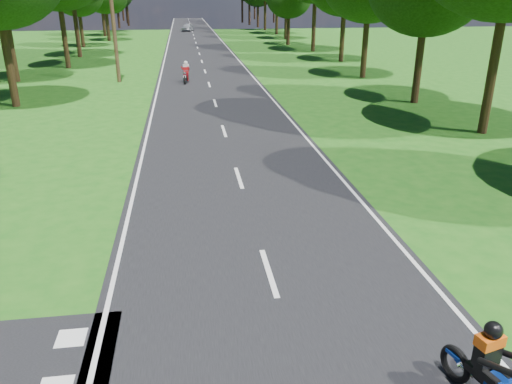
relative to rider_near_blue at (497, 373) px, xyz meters
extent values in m
plane|color=#1A5613|center=(-2.50, 2.27, -0.73)|extent=(160.00, 160.00, 0.00)
cube|color=black|center=(-2.50, 52.27, -0.72)|extent=(7.00, 140.00, 0.02)
cube|color=silver|center=(-2.50, 4.27, -0.71)|extent=(0.12, 2.00, 0.01)
cube|color=silver|center=(-2.50, 10.27, -0.71)|extent=(0.12, 2.00, 0.01)
cube|color=silver|center=(-2.50, 16.27, -0.71)|extent=(0.12, 2.00, 0.01)
cube|color=silver|center=(-2.50, 22.27, -0.71)|extent=(0.12, 2.00, 0.01)
cube|color=silver|center=(-2.50, 28.27, -0.71)|extent=(0.12, 2.00, 0.01)
cube|color=silver|center=(-2.50, 34.27, -0.71)|extent=(0.12, 2.00, 0.01)
cube|color=silver|center=(-2.50, 40.27, -0.71)|extent=(0.12, 2.00, 0.01)
cube|color=silver|center=(-2.50, 46.27, -0.71)|extent=(0.12, 2.00, 0.01)
cube|color=silver|center=(-2.50, 52.27, -0.71)|extent=(0.12, 2.00, 0.01)
cube|color=silver|center=(-2.50, 58.27, -0.71)|extent=(0.12, 2.00, 0.01)
cube|color=silver|center=(-2.50, 64.27, -0.71)|extent=(0.12, 2.00, 0.01)
cube|color=silver|center=(-2.50, 70.27, -0.71)|extent=(0.12, 2.00, 0.01)
cube|color=silver|center=(-2.50, 76.27, -0.71)|extent=(0.12, 2.00, 0.01)
cube|color=silver|center=(-2.50, 82.27, -0.71)|extent=(0.12, 2.00, 0.01)
cube|color=silver|center=(-2.50, 88.27, -0.71)|extent=(0.12, 2.00, 0.01)
cube|color=silver|center=(-2.50, 94.27, -0.71)|extent=(0.12, 2.00, 0.01)
cube|color=silver|center=(-2.50, 100.27, -0.71)|extent=(0.12, 2.00, 0.01)
cube|color=silver|center=(-2.50, 106.27, -0.71)|extent=(0.12, 2.00, 0.01)
cube|color=silver|center=(-2.50, 112.27, -0.71)|extent=(0.12, 2.00, 0.01)
cube|color=silver|center=(-2.50, 118.27, -0.71)|extent=(0.12, 2.00, 0.01)
cube|color=silver|center=(-5.80, 52.27, -0.71)|extent=(0.10, 140.00, 0.01)
cube|color=silver|center=(0.80, 52.27, -0.71)|extent=(0.10, 140.00, 0.01)
cube|color=silver|center=(-6.30, 2.57, -0.71)|extent=(0.50, 0.50, 0.01)
cylinder|color=black|center=(-13.08, 23.02, 1.22)|extent=(0.40, 0.40, 3.91)
cylinder|color=black|center=(-15.44, 31.45, 1.16)|extent=(0.40, 0.40, 3.79)
cylinder|color=black|center=(-13.33, 37.86, 1.42)|extent=(0.40, 0.40, 4.32)
cylinder|color=black|center=(-13.76, 45.36, 1.47)|extent=(0.40, 0.40, 4.40)
cylinder|color=black|center=(-15.11, 55.04, 0.87)|extent=(0.40, 0.40, 3.20)
cylinder|color=black|center=(-13.25, 62.42, 0.88)|extent=(0.40, 0.40, 3.22)
cylinder|color=black|center=(-14.79, 70.18, 1.07)|extent=(0.40, 0.40, 3.61)
cylinder|color=black|center=(-14.44, 78.01, 0.60)|extent=(0.40, 0.40, 2.67)
ellipsoid|color=black|center=(-14.44, 78.01, 3.88)|extent=(4.67, 4.67, 3.97)
cylinder|color=black|center=(-14.68, 87.17, 0.81)|extent=(0.40, 0.40, 3.09)
cylinder|color=black|center=(-13.73, 93.68, 1.50)|extent=(0.40, 0.40, 4.48)
cylinder|color=black|center=(-14.78, 102.66, 1.31)|extent=(0.40, 0.40, 4.09)
cylinder|color=black|center=(8.56, 14.47, 1.54)|extent=(0.40, 0.40, 4.56)
cylinder|color=black|center=(8.42, 20.96, 1.01)|extent=(0.40, 0.40, 3.49)
cylinder|color=black|center=(8.56, 29.84, 1.11)|extent=(0.40, 0.40, 3.69)
cylinder|color=black|center=(9.67, 38.68, 1.14)|extent=(0.40, 0.40, 3.74)
cylinder|color=black|center=(9.21, 46.99, 1.59)|extent=(0.40, 0.40, 4.64)
cylinder|color=black|center=(8.05, 54.19, 0.72)|extent=(0.40, 0.40, 2.91)
cylinder|color=black|center=(9.27, 61.66, 1.20)|extent=(0.40, 0.40, 3.88)
cylinder|color=black|center=(9.59, 70.14, 1.35)|extent=(0.40, 0.40, 4.18)
cylinder|color=black|center=(9.30, 79.10, 1.58)|extent=(0.40, 0.40, 4.63)
cylinder|color=black|center=(9.19, 86.38, 0.95)|extent=(0.40, 0.40, 3.36)
cylinder|color=black|center=(8.64, 93.61, 1.31)|extent=(0.40, 0.40, 4.09)
cylinder|color=black|center=(8.18, 101.37, 1.51)|extent=(0.40, 0.40, 4.48)
cylinder|color=black|center=(-16.50, 112.27, 1.19)|extent=(0.40, 0.40, 3.84)
cylinder|color=black|center=(12.50, 114.27, 1.35)|extent=(0.40, 0.40, 4.16)
cylinder|color=black|center=(-18.50, 97.27, 1.03)|extent=(0.40, 0.40, 3.52)
cylinder|color=black|center=(14.50, 100.27, 1.51)|extent=(0.40, 0.40, 4.48)
cylinder|color=#382616|center=(-8.50, 30.27, 3.27)|extent=(0.26, 0.26, 8.00)
imported|color=#B1B4B9|center=(-3.19, 78.05, -0.11)|extent=(2.25, 3.82, 1.22)
camera|label=1|loc=(-4.10, -4.98, 4.91)|focal=35.00mm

